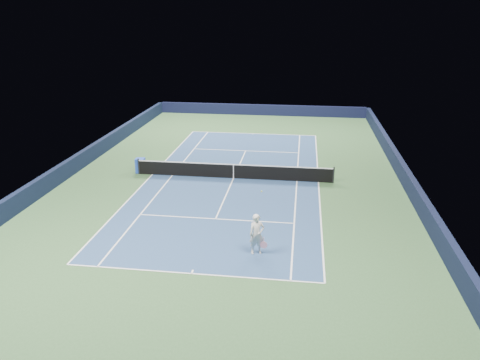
# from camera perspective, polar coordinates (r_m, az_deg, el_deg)

# --- Properties ---
(ground) EXTENTS (40.00, 40.00, 0.00)m
(ground) POSITION_cam_1_polar(r_m,az_deg,el_deg) (30.52, -0.79, 0.21)
(ground) COLOR #2E502C
(ground) RESTS_ON ground
(wall_far) EXTENTS (22.00, 0.35, 1.10)m
(wall_far) POSITION_cam_1_polar(r_m,az_deg,el_deg) (49.39, 2.64, 8.54)
(wall_far) COLOR black
(wall_far) RESTS_ON ground
(wall_right) EXTENTS (0.35, 40.00, 1.10)m
(wall_right) POSITION_cam_1_polar(r_m,az_deg,el_deg) (30.74, 19.59, 0.25)
(wall_right) COLOR black
(wall_right) RESTS_ON ground
(wall_left) EXTENTS (0.35, 40.00, 1.10)m
(wall_left) POSITION_cam_1_polar(r_m,az_deg,el_deg) (33.62, -19.38, 1.92)
(wall_left) COLOR black
(wall_left) RESTS_ON ground
(court_surface) EXTENTS (10.97, 23.77, 0.01)m
(court_surface) POSITION_cam_1_polar(r_m,az_deg,el_deg) (30.52, -0.79, 0.22)
(court_surface) COLOR navy
(court_surface) RESTS_ON ground
(baseline_far) EXTENTS (10.97, 0.08, 0.00)m
(baseline_far) POSITION_cam_1_polar(r_m,az_deg,el_deg) (41.81, 1.62, 5.68)
(baseline_far) COLOR white
(baseline_far) RESTS_ON ground
(baseline_near) EXTENTS (10.97, 0.08, 0.00)m
(baseline_near) POSITION_cam_1_polar(r_m,az_deg,el_deg) (19.93, -5.95, -11.27)
(baseline_near) COLOR white
(baseline_near) RESTS_ON ground
(sideline_doubles_right) EXTENTS (0.08, 23.77, 0.00)m
(sideline_doubles_right) POSITION_cam_1_polar(r_m,az_deg,el_deg) (30.24, 9.54, -0.25)
(sideline_doubles_right) COLOR white
(sideline_doubles_right) RESTS_ON ground
(sideline_doubles_left) EXTENTS (0.08, 23.77, 0.00)m
(sideline_doubles_left) POSITION_cam_1_polar(r_m,az_deg,el_deg) (31.76, -10.63, 0.67)
(sideline_doubles_left) COLOR white
(sideline_doubles_left) RESTS_ON ground
(sideline_singles_right) EXTENTS (0.08, 23.77, 0.00)m
(sideline_singles_right) POSITION_cam_1_polar(r_m,az_deg,el_deg) (30.21, 6.95, -0.13)
(sideline_singles_right) COLOR white
(sideline_singles_right) RESTS_ON ground
(sideline_singles_left) EXTENTS (0.08, 23.77, 0.00)m
(sideline_singles_left) POSITION_cam_1_polar(r_m,az_deg,el_deg) (31.36, -8.25, 0.57)
(sideline_singles_left) COLOR white
(sideline_singles_left) RESTS_ON ground
(service_line_far) EXTENTS (8.23, 0.08, 0.00)m
(service_line_far) POSITION_cam_1_polar(r_m,az_deg,el_deg) (36.55, 0.69, 3.58)
(service_line_far) COLOR white
(service_line_far) RESTS_ON ground
(service_line_near) EXTENTS (8.23, 0.08, 0.00)m
(service_line_near) POSITION_cam_1_polar(r_m,az_deg,el_deg) (24.67, -3.00, -4.75)
(service_line_near) COLOR white
(service_line_near) RESTS_ON ground
(center_service_line) EXTENTS (0.08, 12.80, 0.00)m
(center_service_line) POSITION_cam_1_polar(r_m,az_deg,el_deg) (30.52, -0.79, 0.23)
(center_service_line) COLOR white
(center_service_line) RESTS_ON ground
(center_mark_far) EXTENTS (0.08, 0.30, 0.00)m
(center_mark_far) POSITION_cam_1_polar(r_m,az_deg,el_deg) (41.66, 1.60, 5.63)
(center_mark_far) COLOR white
(center_mark_far) RESTS_ON ground
(center_mark_near) EXTENTS (0.08, 0.30, 0.00)m
(center_mark_near) POSITION_cam_1_polar(r_m,az_deg,el_deg) (20.06, -5.84, -11.05)
(center_mark_near) COLOR white
(center_mark_near) RESTS_ON ground
(tennis_net) EXTENTS (12.90, 0.10, 1.07)m
(tennis_net) POSITION_cam_1_polar(r_m,az_deg,el_deg) (30.35, -0.80, 1.11)
(tennis_net) COLOR black
(tennis_net) RESTS_ON ground
(sponsor_cube) EXTENTS (0.64, 0.59, 0.98)m
(sponsor_cube) POSITION_cam_1_polar(r_m,az_deg,el_deg) (32.20, -12.04, 1.75)
(sponsor_cube) COLOR #1F42BA
(sponsor_cube) RESTS_ON ground
(tennis_player) EXTENTS (0.89, 1.37, 2.64)m
(tennis_player) POSITION_cam_1_polar(r_m,az_deg,el_deg) (20.93, 2.06, -6.63)
(tennis_player) COLOR silver
(tennis_player) RESTS_ON ground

